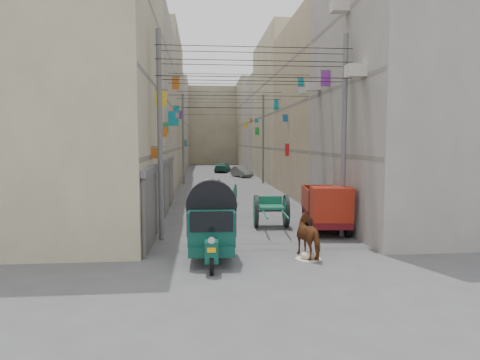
{
  "coord_description": "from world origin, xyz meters",
  "views": [
    {
      "loc": [
        -2.07,
        -10.56,
        3.8
      ],
      "look_at": [
        -0.49,
        6.5,
        2.26
      ],
      "focal_mm": 32.0,
      "sensor_mm": 36.0,
      "label": 1
    }
  ],
  "objects": [
    {
      "name": "utility_poles",
      "position": [
        0.0,
        17.0,
        4.0
      ],
      "size": [
        7.4,
        22.2,
        8.0
      ],
      "color": "#5E5D60",
      "rests_on": "ground"
    },
    {
      "name": "second_cart",
      "position": [
        -0.67,
        15.31,
        0.67
      ],
      "size": [
        1.69,
        1.58,
        1.26
      ],
      "rotation": [
        0.0,
        0.0,
        -0.25
      ],
      "color": "#166249",
      "rests_on": "ground"
    },
    {
      "name": "feed_sack",
      "position": [
        1.38,
        2.75,
        0.13
      ],
      "size": [
        0.51,
        0.41,
        0.26
      ],
      "primitive_type": "ellipsoid",
      "color": "beige",
      "rests_on": "ground"
    },
    {
      "name": "auto_rickshaw",
      "position": [
        -1.74,
        2.82,
        1.16
      ],
      "size": [
        1.66,
        2.83,
        1.98
      ],
      "rotation": [
        0.0,
        0.0,
        -0.03
      ],
      "color": "black",
      "rests_on": "ground"
    },
    {
      "name": "building_row_right",
      "position": [
        8.0,
        34.13,
        6.46
      ],
      "size": [
        8.0,
        62.0,
        14.0
      ],
      "color": "gray",
      "rests_on": "ground"
    },
    {
      "name": "tonga_cart",
      "position": [
        1.04,
        8.04,
        0.75
      ],
      "size": [
        1.58,
        3.27,
        1.45
      ],
      "rotation": [
        0.0,
        0.0,
        -0.06
      ],
      "color": "black",
      "rests_on": "ground"
    },
    {
      "name": "mini_truck",
      "position": [
        3.15,
        6.57,
        0.97
      ],
      "size": [
        1.98,
        3.74,
        2.01
      ],
      "rotation": [
        0.0,
        0.0,
        -0.11
      ],
      "color": "black",
      "rests_on": "ground"
    },
    {
      "name": "building_row_left",
      "position": [
        -8.0,
        34.13,
        6.46
      ],
      "size": [
        8.0,
        62.0,
        14.0
      ],
      "color": "#BAAF8C",
      "rests_on": "ground"
    },
    {
      "name": "distant_car_white",
      "position": [
        -1.28,
        19.79,
        0.65
      ],
      "size": [
        2.43,
        4.05,
        1.29
      ],
      "primitive_type": "imported",
      "rotation": [
        0.0,
        0.0,
        2.89
      ],
      "color": "#BDBDBD",
      "rests_on": "ground"
    },
    {
      "name": "horse",
      "position": [
        1.53,
        3.0,
        0.7
      ],
      "size": [
        1.15,
        1.8,
        1.4
      ],
      "primitive_type": "imported",
      "rotation": [
        0.0,
        0.0,
        3.4
      ],
      "color": "brown",
      "rests_on": "ground"
    },
    {
      "name": "ac_units",
      "position": [
        3.65,
        7.67,
        7.43
      ],
      "size": [
        0.7,
        6.55,
        3.35
      ],
      "color": "#BBB3A8",
      "rests_on": "ground"
    },
    {
      "name": "end_cap_building",
      "position": [
        0.0,
        66.0,
        6.5
      ],
      "size": [
        22.0,
        10.0,
        13.0
      ],
      "primitive_type": "cube",
      "color": "tan",
      "rests_on": "ground"
    },
    {
      "name": "ground",
      "position": [
        0.0,
        0.0,
        0.0
      ],
      "size": [
        140.0,
        140.0,
        0.0
      ],
      "primitive_type": "plane",
      "color": "#4A4A4D",
      "rests_on": "ground"
    },
    {
      "name": "overhead_cables",
      "position": [
        0.0,
        14.4,
        6.77
      ],
      "size": [
        7.4,
        22.52,
        1.12
      ],
      "color": "black",
      "rests_on": "ground"
    },
    {
      "name": "distant_car_grey",
      "position": [
        2.33,
        35.17,
        0.58
      ],
      "size": [
        2.27,
        3.7,
        1.15
      ],
      "primitive_type": "imported",
      "rotation": [
        0.0,
        0.0,
        0.32
      ],
      "color": "#4D5250",
      "rests_on": "ground"
    },
    {
      "name": "distant_car_green",
      "position": [
        0.64,
        42.7,
        0.58
      ],
      "size": [
        2.43,
        4.28,
        1.17
      ],
      "primitive_type": "imported",
      "rotation": [
        0.0,
        0.0,
        2.93
      ],
      "color": "#1D5543",
      "rests_on": "ground"
    },
    {
      "name": "signboards",
      "position": [
        -0.01,
        21.66,
        3.43
      ],
      "size": [
        8.22,
        40.52,
        5.67
      ],
      "color": "#0E899A",
      "rests_on": "ground"
    },
    {
      "name": "shutters_left",
      "position": [
        -3.92,
        10.38,
        1.49
      ],
      "size": [
        0.18,
        14.4,
        2.88
      ],
      "color": "#4D4E52",
      "rests_on": "ground"
    }
  ]
}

